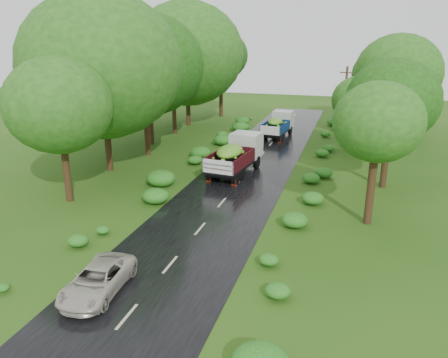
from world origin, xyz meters
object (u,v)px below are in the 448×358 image
at_px(truck_far, 279,124).
at_px(truck_near, 237,153).
at_px(car, 98,280).
at_px(utility_pole, 344,106).

bearing_deg(truck_far, truck_near, -88.04).
distance_m(truck_far, car, 30.11).
bearing_deg(utility_pole, truck_far, 171.12).
height_order(car, utility_pole, utility_pole).
distance_m(car, utility_pole, 29.23).
distance_m(truck_near, car, 17.14).
bearing_deg(car, utility_pole, 69.75).
relative_size(truck_near, car, 1.63).
xyz_separation_m(car, utility_pole, (8.27, 27.86, 3.14)).
relative_size(truck_far, utility_pole, 0.80).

